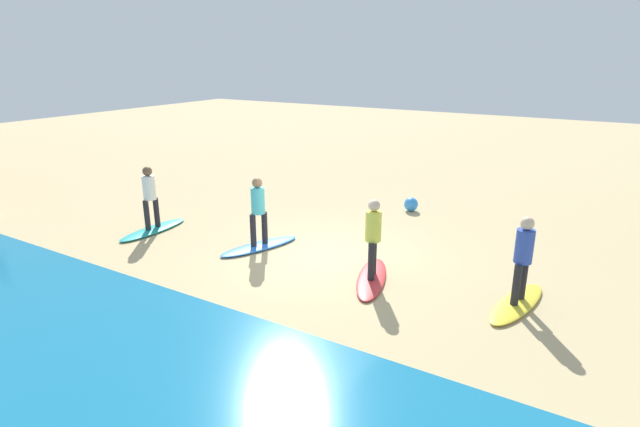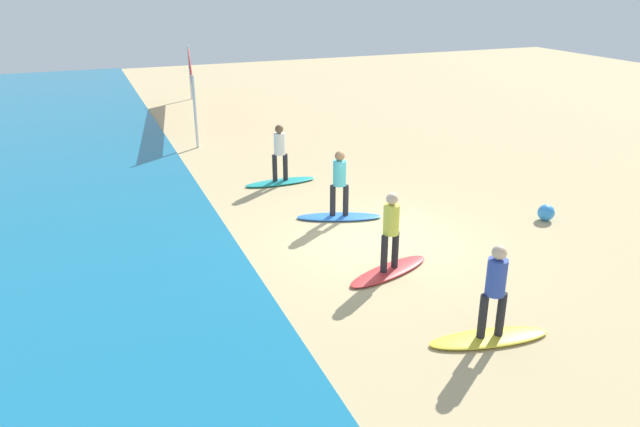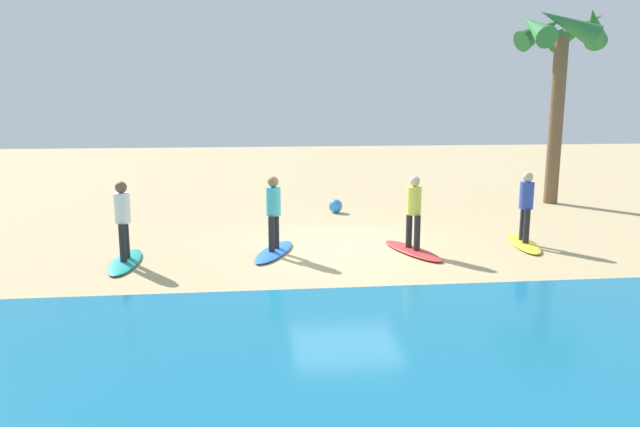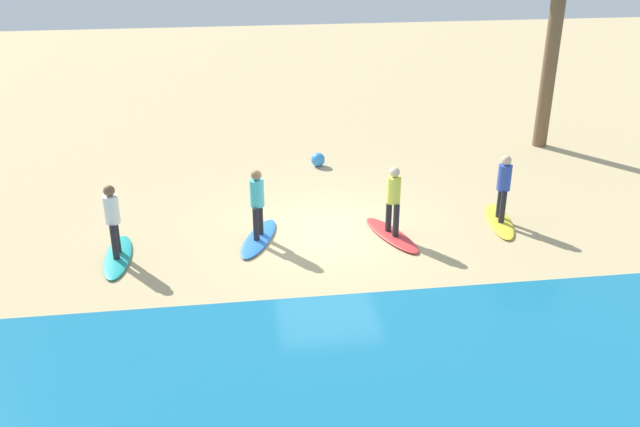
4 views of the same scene
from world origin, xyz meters
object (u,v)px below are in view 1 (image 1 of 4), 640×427
Objects in this scene: surfer_red at (373,233)px; surfboard_blue at (260,246)px; surfboard_yellow at (517,303)px; surfer_teal at (150,193)px; surfer_yellow at (523,254)px; surfer_blue at (258,207)px; surfboard_red at (372,278)px; surfboard_teal at (153,230)px; beach_ball at (411,204)px.

surfer_red reaches higher than surfboard_blue.
surfboard_yellow is 1.28× the size of surfer_teal.
surfer_red is 1.00× the size of surfer_teal.
surfer_yellow is 1.00× the size of surfer_blue.
surfer_teal is at bearing -106.47° from surfboard_red.
surfboard_yellow is at bearing -171.88° from surfer_red.
surfboard_teal is at bearing 2.30° from surfer_red.
surfboard_teal is at bearing -106.47° from surfboard_red.
beach_ball is at bearing -134.78° from surfer_teal.
surfer_red reaches higher than surfboard_red.
surfer_yellow is 0.78× the size of surfboard_red.
surfer_teal reaches higher than beach_ball.
surfer_teal is (8.97, 0.65, 0.99)m from surfboard_yellow.
surfboard_yellow is 1.28× the size of surfer_red.
surfboard_red is 6.27m from surfer_teal.
surfboard_blue is 0.99m from surfer_blue.
surfboard_blue is 5.09m from beach_ball.
surfboard_teal is at bearing 45.22° from beach_ball.
beach_ball reaches higher than surfboard_teal.
surfboard_blue is at bearing 0.00° from surfer_blue.
surfboard_blue is 1.28× the size of surfer_teal.
surfboard_teal is 7.28m from beach_ball.
surfboard_yellow is 8.99m from surfboard_teal.
surfer_yellow is 1.00× the size of surfer_red.
surfer_blue reaches higher than surfboard_blue.
surfboard_blue is at bearing -78.59° from surfboard_yellow.
surfer_teal is 7.32m from beach_ball.
surfer_blue is at bearing 1.49° from surfer_yellow.
surfboard_blue is at bearing -4.53° from surfer_red.
surfboard_red is at bearing 8.12° from surfer_yellow.
surfboard_yellow is 5.86m from surfboard_blue.
beach_ball is (3.84, -4.52, -0.83)m from surfer_yellow.
surfer_yellow is at bearing 79.35° from surfboard_red.
surfer_red is 3.25m from surfboard_blue.
surfboard_red is 1.28× the size of surfer_teal.
surfboard_red is 1.28× the size of surfer_red.
surfer_yellow is 0.78× the size of surfboard_teal.
surfer_yellow is at bearing 111.41° from surfboard_blue.
surfer_yellow reaches higher than surfboard_red.
surfboard_yellow and surfboard_red have the same top height.
beach_ball is at bearing -77.76° from surfer_red.
surfer_teal is at bearing 45.22° from beach_ball.
surfboard_teal is (8.97, 0.65, -0.99)m from surfer_yellow.
surfer_red is at bearing 105.39° from surfboard_blue.
surfboard_yellow is 2.98m from surfer_red.
surfer_red reaches higher than surfboard_yellow.
surfboard_blue is 3.30m from surfer_teal.
surfer_blue and surfer_teal have the same top height.
surfer_teal is 4.02× the size of beach_ball.
surfboard_teal is (6.19, 0.25, -0.99)m from surfer_red.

